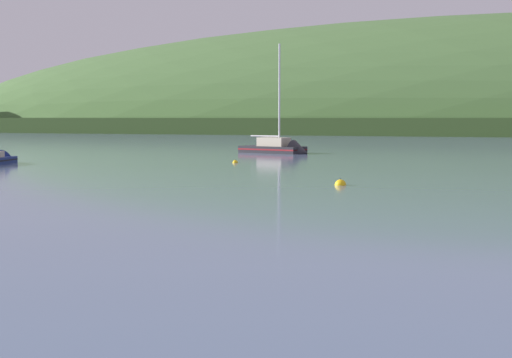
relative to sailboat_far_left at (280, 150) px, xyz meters
The scene contains 4 objects.
far_shoreline_hill 136.71m from the sailboat_far_left, 80.19° to the left, with size 475.83×124.27×65.55m.
sailboat_far_left is the anchor object (origin of this frame).
mooring_buoy_foreground 18.92m from the sailboat_far_left, 87.91° to the right, with size 0.50×0.50×0.58m.
mooring_buoy_midchannel 41.23m from the sailboat_far_left, 70.00° to the right, with size 0.72×0.72×0.80m.
Camera 1 is at (14.51, -7.12, 4.18)m, focal length 52.08 mm.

